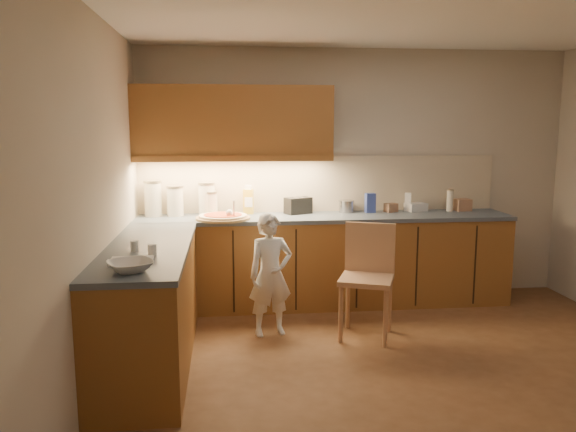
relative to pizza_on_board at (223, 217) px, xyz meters
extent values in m
plane|color=brown|center=(1.39, -1.56, -0.94)|extent=(4.50, 4.50, 0.00)
cube|color=#BCB2A1|center=(1.39, 0.44, 0.36)|extent=(4.50, 0.04, 2.60)
cube|color=#BCB2A1|center=(-0.86, -1.56, 0.36)|extent=(0.04, 4.00, 2.60)
cube|color=white|center=(1.39, -1.56, 1.66)|extent=(4.50, 4.00, 0.04)
cube|color=brown|center=(1.01, 0.14, -0.50)|extent=(3.75, 0.60, 0.88)
cube|color=brown|center=(-0.56, -1.16, -0.50)|extent=(0.60, 2.00, 0.88)
cube|color=#404C5C|center=(1.01, 0.14, -0.04)|extent=(3.77, 0.62, 0.04)
cube|color=#404C5C|center=(-0.56, -1.16, -0.04)|extent=(0.62, 2.02, 0.04)
cube|color=black|center=(-0.51, -0.17, -0.50)|extent=(0.02, 0.01, 0.80)
cube|color=black|center=(0.09, -0.17, -0.50)|extent=(0.02, 0.01, 0.80)
cube|color=black|center=(0.69, -0.17, -0.50)|extent=(0.02, 0.01, 0.80)
cube|color=black|center=(1.29, -0.17, -0.50)|extent=(0.02, 0.01, 0.80)
cube|color=black|center=(1.89, -0.17, -0.50)|extent=(0.02, 0.01, 0.80)
cube|color=black|center=(2.49, -0.17, -0.50)|extent=(0.02, 0.01, 0.80)
cube|color=beige|center=(1.01, 0.42, 0.27)|extent=(3.75, 0.02, 0.58)
cube|color=brown|center=(0.11, 0.26, 0.91)|extent=(1.95, 0.35, 0.70)
cube|color=brown|center=(0.11, 0.09, 0.56)|extent=(1.95, 0.02, 0.06)
cylinder|color=tan|center=(0.00, 0.00, -0.01)|extent=(0.52, 0.52, 0.02)
cylinder|color=beige|center=(0.00, 0.00, 0.01)|extent=(0.46, 0.46, 0.02)
cylinder|color=red|center=(0.00, 0.00, 0.02)|extent=(0.37, 0.37, 0.01)
sphere|color=white|center=(0.06, -0.04, 0.05)|extent=(0.07, 0.07, 0.07)
cylinder|color=white|center=(0.10, -0.10, 0.08)|extent=(0.02, 0.12, 0.21)
imported|color=white|center=(0.40, -0.67, -0.41)|extent=(0.44, 0.34, 1.07)
cylinder|color=tan|center=(0.97, -0.94, -0.70)|extent=(0.04, 0.04, 0.49)
cylinder|color=tan|center=(1.32, -1.07, -0.70)|extent=(0.04, 0.04, 0.49)
cylinder|color=tan|center=(1.11, -0.59, -0.70)|extent=(0.04, 0.04, 0.49)
cylinder|color=tan|center=(1.45, -0.72, -0.70)|extent=(0.04, 0.04, 0.49)
cube|color=tan|center=(1.21, -0.83, -0.43)|extent=(0.57, 0.57, 0.04)
cube|color=tan|center=(1.29, -0.64, -0.19)|extent=(0.42, 0.19, 0.44)
imported|color=white|center=(-0.56, -1.92, 0.01)|extent=(0.36, 0.36, 0.07)
cylinder|color=silver|center=(-0.69, 0.27, 0.14)|extent=(0.17, 0.17, 0.34)
cylinder|color=gray|center=(-0.69, 0.27, 0.32)|extent=(0.18, 0.18, 0.02)
cylinder|color=white|center=(-0.48, 0.27, 0.12)|extent=(0.16, 0.16, 0.28)
cylinder|color=gray|center=(-0.48, 0.27, 0.27)|extent=(0.17, 0.17, 0.02)
cylinder|color=white|center=(-0.16, 0.30, 0.13)|extent=(0.17, 0.17, 0.31)
cylinder|color=tan|center=(-0.16, 0.30, 0.30)|extent=(0.18, 0.18, 0.02)
cylinder|color=silver|center=(-0.13, 0.29, 0.09)|extent=(0.14, 0.14, 0.22)
cylinder|color=gray|center=(-0.13, 0.29, 0.21)|extent=(0.15, 0.15, 0.02)
cube|color=gold|center=(0.26, 0.31, 0.10)|extent=(0.11, 0.09, 0.25)
cube|color=silver|center=(0.26, 0.31, 0.25)|extent=(0.07, 0.06, 0.04)
cube|color=black|center=(0.76, 0.28, 0.06)|extent=(0.30, 0.24, 0.17)
cube|color=#B9B8BD|center=(0.73, 0.26, 0.15)|extent=(0.07, 0.11, 0.00)
cube|color=#B9B8BD|center=(0.79, 0.29, 0.15)|extent=(0.07, 0.11, 0.00)
cylinder|color=#A3A3A7|center=(1.27, 0.31, 0.03)|extent=(0.15, 0.15, 0.12)
cylinder|color=#A3A3A7|center=(1.27, 0.31, 0.10)|extent=(0.16, 0.16, 0.01)
cube|color=#34469C|center=(1.52, 0.26, 0.08)|extent=(0.11, 0.08, 0.20)
cube|color=#986E52|center=(1.75, 0.29, 0.02)|extent=(0.15, 0.13, 0.09)
cube|color=white|center=(1.94, 0.33, 0.07)|extent=(0.08, 0.08, 0.19)
cube|color=white|center=(2.03, 0.32, 0.02)|extent=(0.24, 0.20, 0.08)
cylinder|color=white|center=(2.38, 0.28, 0.08)|extent=(0.07, 0.07, 0.22)
cylinder|color=tan|center=(2.38, 0.28, 0.20)|extent=(0.07, 0.07, 0.01)
cube|color=tan|center=(2.53, 0.29, 0.04)|extent=(0.17, 0.14, 0.12)
cube|color=silver|center=(-0.60, -1.68, -0.01)|extent=(0.28, 0.23, 0.02)
cylinder|color=silver|center=(-0.63, -1.34, 0.02)|extent=(0.06, 0.06, 0.08)
cylinder|color=white|center=(-0.48, -1.49, 0.02)|extent=(0.07, 0.07, 0.08)
camera|label=1|loc=(0.04, -5.37, 0.86)|focal=35.00mm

